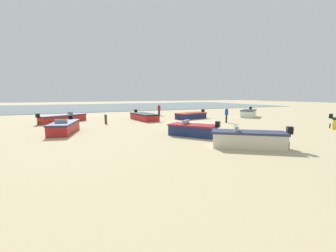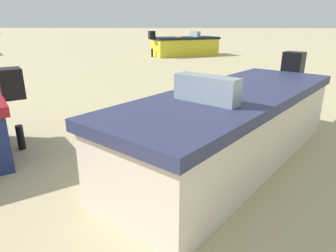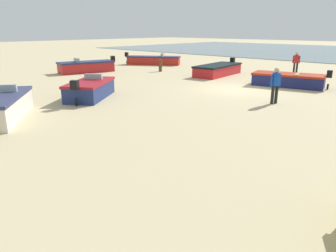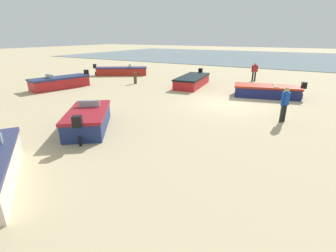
{
  "view_description": "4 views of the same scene",
  "coord_description": "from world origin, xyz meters",
  "px_view_note": "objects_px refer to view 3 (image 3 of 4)",
  "views": [
    {
      "loc": [
        12.23,
        20.29,
        2.91
      ],
      "look_at": [
        4.86,
        4.36,
        0.43
      ],
      "focal_mm": 23.53,
      "sensor_mm": 36.0,
      "label": 1
    },
    {
      "loc": [
        6.79,
        10.64,
        1.72
      ],
      "look_at": [
        4.49,
        10.5,
        0.92
      ],
      "focal_mm": 31.98,
      "sensor_mm": 36.0,
      "label": 2
    },
    {
      "loc": [
        -9.26,
        15.45,
        3.27
      ],
      "look_at": [
        -2.9,
        8.69,
        0.41
      ],
      "focal_mm": 33.83,
      "sensor_mm": 36.0,
      "label": 3
    },
    {
      "loc": [
        -3.71,
        13.81,
        3.76
      ],
      "look_at": [
        0.7,
        5.91,
        0.41
      ],
      "focal_mm": 26.12,
      "sensor_mm": 36.0,
      "label": 4
    }
  ],
  "objects_px": {
    "beach_walker_distant": "(296,61)",
    "beach_walker_foreground": "(276,83)",
    "boat_red_6": "(86,67)",
    "boat_red_0": "(153,60)",
    "boat_cream_3": "(4,107)",
    "boat_navy_5": "(90,89)",
    "mooring_post_near_water": "(160,66)",
    "boat_navy_4": "(288,80)",
    "boat_red_1": "(218,70)"
  },
  "relations": [
    {
      "from": "boat_red_1",
      "to": "beach_walker_distant",
      "type": "distance_m",
      "value": 6.05
    },
    {
      "from": "beach_walker_foreground",
      "to": "boat_cream_3",
      "type": "bearing_deg",
      "value": 175.37
    },
    {
      "from": "boat_red_1",
      "to": "boat_navy_4",
      "type": "relative_size",
      "value": 1.12
    },
    {
      "from": "mooring_post_near_water",
      "to": "boat_navy_4",
      "type": "bearing_deg",
      "value": -178.24
    },
    {
      "from": "boat_red_0",
      "to": "boat_red_1",
      "type": "distance_m",
      "value": 8.72
    },
    {
      "from": "beach_walker_distant",
      "to": "boat_navy_5",
      "type": "bearing_deg",
      "value": 57.99
    },
    {
      "from": "boat_navy_5",
      "to": "beach_walker_foreground",
      "type": "distance_m",
      "value": 8.76
    },
    {
      "from": "boat_red_0",
      "to": "boat_navy_4",
      "type": "distance_m",
      "value": 14.55
    },
    {
      "from": "boat_navy_4",
      "to": "beach_walker_foreground",
      "type": "xyz_separation_m",
      "value": [
        -1.43,
        4.86,
        0.57
      ]
    },
    {
      "from": "mooring_post_near_water",
      "to": "beach_walker_foreground",
      "type": "height_order",
      "value": "beach_walker_foreground"
    },
    {
      "from": "mooring_post_near_water",
      "to": "boat_cream_3",
      "type": "bearing_deg",
      "value": 111.54
    },
    {
      "from": "beach_walker_foreground",
      "to": "mooring_post_near_water",
      "type": "bearing_deg",
      "value": 97.72
    },
    {
      "from": "boat_red_6",
      "to": "boat_red_1",
      "type": "bearing_deg",
      "value": -131.89
    },
    {
      "from": "boat_red_6",
      "to": "beach_walker_distant",
      "type": "relative_size",
      "value": 2.83
    },
    {
      "from": "beach_walker_distant",
      "to": "boat_red_0",
      "type": "bearing_deg",
      "value": -4.95
    },
    {
      "from": "boat_red_1",
      "to": "mooring_post_near_water",
      "type": "distance_m",
      "value": 4.78
    },
    {
      "from": "boat_red_6",
      "to": "mooring_post_near_water",
      "type": "bearing_deg",
      "value": -117.45
    },
    {
      "from": "boat_cream_3",
      "to": "beach_walker_foreground",
      "type": "relative_size",
      "value": 2.42
    },
    {
      "from": "boat_red_1",
      "to": "boat_navy_4",
      "type": "xyz_separation_m",
      "value": [
        -5.73,
        1.04,
        -0.01
      ]
    },
    {
      "from": "beach_walker_foreground",
      "to": "boat_navy_5",
      "type": "bearing_deg",
      "value": 153.96
    },
    {
      "from": "boat_cream_3",
      "to": "boat_navy_5",
      "type": "relative_size",
      "value": 1.08
    },
    {
      "from": "boat_red_0",
      "to": "beach_walker_foreground",
      "type": "distance_m",
      "value": 17.47
    },
    {
      "from": "boat_red_1",
      "to": "boat_navy_5",
      "type": "xyz_separation_m",
      "value": [
        -0.0,
        10.93,
        0.03
      ]
    },
    {
      "from": "boat_navy_4",
      "to": "mooring_post_near_water",
      "type": "bearing_deg",
      "value": 78.03
    },
    {
      "from": "boat_navy_5",
      "to": "beach_walker_foreground",
      "type": "height_order",
      "value": "beach_walker_foreground"
    },
    {
      "from": "beach_walker_distant",
      "to": "beach_walker_foreground",
      "type": "bearing_deg",
      "value": 89.31
    },
    {
      "from": "boat_red_0",
      "to": "mooring_post_near_water",
      "type": "bearing_deg",
      "value": 19.44
    },
    {
      "from": "boat_navy_4",
      "to": "beach_walker_foreground",
      "type": "relative_size",
      "value": 2.72
    },
    {
      "from": "boat_navy_5",
      "to": "boat_red_1",
      "type": "bearing_deg",
      "value": 53.72
    },
    {
      "from": "boat_red_1",
      "to": "mooring_post_near_water",
      "type": "height_order",
      "value": "boat_red_1"
    },
    {
      "from": "boat_navy_4",
      "to": "beach_walker_foreground",
      "type": "bearing_deg",
      "value": -177.35
    },
    {
      "from": "boat_cream_3",
      "to": "mooring_post_near_water",
      "type": "xyz_separation_m",
      "value": [
        5.51,
        -13.95,
        -0.01
      ]
    },
    {
      "from": "boat_navy_4",
      "to": "boat_red_1",
      "type": "bearing_deg",
      "value": 65.93
    },
    {
      "from": "boat_navy_4",
      "to": "boat_red_6",
      "type": "bearing_deg",
      "value": 94.48
    },
    {
      "from": "boat_cream_3",
      "to": "boat_navy_5",
      "type": "distance_m",
      "value": 4.48
    },
    {
      "from": "boat_navy_5",
      "to": "boat_red_6",
      "type": "bearing_deg",
      "value": 111.81
    },
    {
      "from": "boat_cream_3",
      "to": "boat_navy_4",
      "type": "xyz_separation_m",
      "value": [
        -4.8,
        -14.27,
        -0.09
      ]
    },
    {
      "from": "boat_red_0",
      "to": "beach_walker_foreground",
      "type": "relative_size",
      "value": 3.02
    },
    {
      "from": "boat_navy_5",
      "to": "mooring_post_near_water",
      "type": "distance_m",
      "value": 10.61
    },
    {
      "from": "boat_red_6",
      "to": "beach_walker_foreground",
      "type": "bearing_deg",
      "value": -166.77
    },
    {
      "from": "mooring_post_near_water",
      "to": "beach_walker_foreground",
      "type": "distance_m",
      "value": 12.59
    },
    {
      "from": "boat_navy_4",
      "to": "boat_navy_5",
      "type": "bearing_deg",
      "value": 136.17
    },
    {
      "from": "boat_red_1",
      "to": "boat_red_6",
      "type": "distance_m",
      "value": 10.15
    },
    {
      "from": "boat_red_1",
      "to": "boat_red_6",
      "type": "xyz_separation_m",
      "value": [
        8.4,
        5.69,
        0.04
      ]
    },
    {
      "from": "beach_walker_foreground",
      "to": "beach_walker_distant",
      "type": "bearing_deg",
      "value": 46.42
    },
    {
      "from": "boat_cream_3",
      "to": "boat_red_6",
      "type": "xyz_separation_m",
      "value": [
        9.33,
        -9.62,
        -0.03
      ]
    },
    {
      "from": "boat_red_1",
      "to": "beach_walker_distant",
      "type": "relative_size",
      "value": 3.04
    },
    {
      "from": "boat_red_0",
      "to": "beach_walker_distant",
      "type": "height_order",
      "value": "beach_walker_distant"
    },
    {
      "from": "boat_red_0",
      "to": "boat_navy_5",
      "type": "height_order",
      "value": "boat_navy_5"
    },
    {
      "from": "boat_navy_5",
      "to": "boat_cream_3",
      "type": "bearing_deg",
      "value": -114.38
    }
  ]
}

